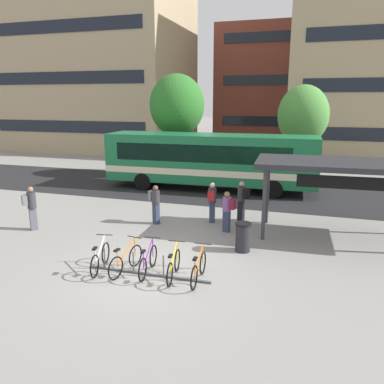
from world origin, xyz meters
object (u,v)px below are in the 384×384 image
at_px(parked_bicycle_yellow_3, 174,266).
at_px(commuter_grey_pack_1, 31,205).
at_px(parked_bicycle_white_0, 100,258).
at_px(transit_shelter, 352,167).
at_px(trash_bin, 243,237).
at_px(street_tree_1, 303,115).
at_px(parked_bicycle_orange_4, 199,269).
at_px(commuter_maroon_pack_3, 228,209).
at_px(street_tree_0, 177,105).
at_px(parked_bicycle_purple_2, 148,262).
at_px(parked_bicycle_orange_1, 126,261).
at_px(commuter_grey_pack_0, 155,202).
at_px(city_bus, 211,159).
at_px(commuter_black_pack_4, 242,198).
at_px(commuter_red_pack_2, 212,200).

distance_m(parked_bicycle_yellow_3, commuter_grey_pack_1, 7.32).
bearing_deg(parked_bicycle_white_0, transit_shelter, -65.99).
relative_size(trash_bin, street_tree_1, 0.17).
xyz_separation_m(commuter_grey_pack_1, trash_bin, (8.49, 0.28, -0.52)).
bearing_deg(parked_bicycle_orange_4, transit_shelter, -42.32).
bearing_deg(trash_bin, commuter_maroon_pack_3, 117.38).
bearing_deg(street_tree_0, parked_bicycle_purple_2, -74.28).
distance_m(parked_bicycle_orange_1, street_tree_1, 17.96).
height_order(parked_bicycle_yellow_3, street_tree_1, street_tree_1).
xyz_separation_m(parked_bicycle_white_0, parked_bicycle_orange_1, (0.83, 0.08, 0.00)).
distance_m(commuter_grey_pack_0, street_tree_0, 11.11).
height_order(parked_bicycle_orange_1, commuter_maroon_pack_3, commuter_maroon_pack_3).
xyz_separation_m(city_bus, commuter_grey_pack_0, (-0.69, -6.79, -0.81)).
distance_m(commuter_black_pack_4, street_tree_1, 11.47).
bearing_deg(street_tree_1, parked_bicycle_yellow_3, -100.31).
bearing_deg(street_tree_1, parked_bicycle_purple_2, -103.12).
bearing_deg(commuter_grey_pack_1, commuter_grey_pack_0, -24.65).
relative_size(parked_bicycle_purple_2, commuter_maroon_pack_3, 1.04).
relative_size(parked_bicycle_orange_4, trash_bin, 1.67).
relative_size(parked_bicycle_orange_1, transit_shelter, 0.24).
xyz_separation_m(street_tree_0, street_tree_1, (8.05, 2.15, -0.63)).
xyz_separation_m(commuter_maroon_pack_3, street_tree_1, (2.40, 12.44, 3.15)).
relative_size(parked_bicycle_white_0, commuter_grey_pack_0, 1.02).
bearing_deg(street_tree_1, street_tree_0, -165.07).
relative_size(parked_bicycle_orange_1, commuter_maroon_pack_3, 1.04).
bearing_deg(commuter_black_pack_4, street_tree_1, -72.85).
bearing_deg(parked_bicycle_orange_4, parked_bicycle_yellow_3, 89.73).
height_order(commuter_grey_pack_1, trash_bin, commuter_grey_pack_1).
relative_size(parked_bicycle_purple_2, street_tree_1, 0.28).
xyz_separation_m(city_bus, parked_bicycle_yellow_3, (1.76, -11.40, -1.39)).
xyz_separation_m(parked_bicycle_yellow_3, street_tree_1, (3.07, 16.90, 3.72)).
height_order(commuter_red_pack_2, commuter_maroon_pack_3, commuter_red_pack_2).
height_order(transit_shelter, street_tree_1, street_tree_1).
height_order(parked_bicycle_orange_1, parked_bicycle_yellow_3, same).
relative_size(parked_bicycle_orange_4, commuter_grey_pack_0, 1.04).
xyz_separation_m(parked_bicycle_purple_2, transit_shelter, (5.99, 5.06, 2.36)).
xyz_separation_m(parked_bicycle_purple_2, commuter_red_pack_2, (0.65, 5.36, 0.62)).
xyz_separation_m(commuter_grey_pack_1, commuter_maroon_pack_3, (7.57, 2.07, -0.08)).
relative_size(city_bus, commuter_maroon_pack_3, 7.33).
bearing_deg(street_tree_1, commuter_red_pack_2, -105.94).
distance_m(parked_bicycle_orange_1, transit_shelter, 8.77).
distance_m(parked_bicycle_orange_4, trash_bin, 2.78).
relative_size(commuter_black_pack_4, street_tree_1, 0.29).
bearing_deg(commuter_red_pack_2, city_bus, 11.34).
bearing_deg(city_bus, street_tree_1, 46.92).
bearing_deg(commuter_grey_pack_1, city_bus, 9.09).
bearing_deg(city_bus, parked_bicycle_orange_4, -79.22).
xyz_separation_m(commuter_grey_pack_1, street_tree_0, (1.91, 12.36, 3.70)).
height_order(parked_bicycle_purple_2, transit_shelter, transit_shelter).
distance_m(parked_bicycle_yellow_3, commuter_grey_pack_0, 5.26).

